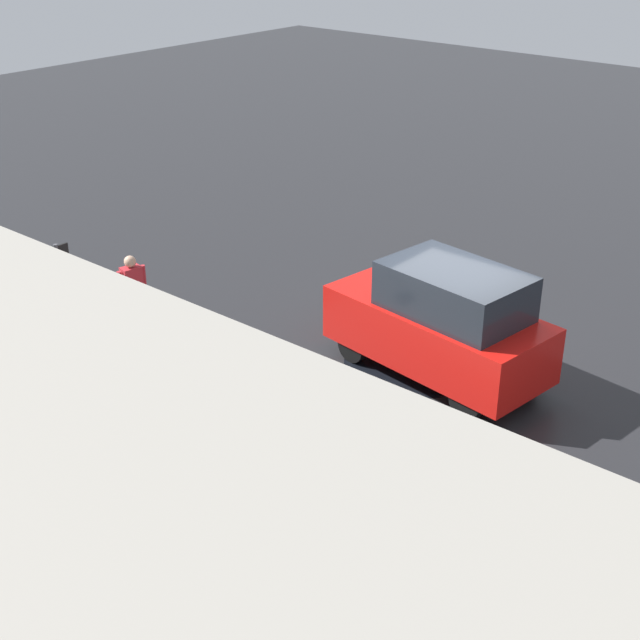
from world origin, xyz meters
TOP-DOWN VIEW (x-y plane):
  - ground_plane at (0.00, 0.00)m, footprint 60.00×60.00m
  - kerb_strip at (0.00, 4.20)m, footprint 24.00×3.20m
  - moving_hatchback at (0.03, 0.22)m, footprint 4.08×2.18m
  - fire_hydrant at (4.14, 2.85)m, footprint 0.42×0.31m
  - pedestrian at (5.22, 2.64)m, footprint 0.31×0.56m
  - metal_railing at (-1.07, 5.58)m, footprint 7.89×0.04m
  - sign_post at (4.95, 4.28)m, footprint 0.07×0.44m
  - puddle_patch at (0.62, 0.19)m, footprint 2.42×2.42m

SIDE VIEW (x-z plane):
  - ground_plane at x=0.00m, z-range 0.00..0.00m
  - puddle_patch at x=0.62m, z-range 0.00..0.01m
  - kerb_strip at x=0.00m, z-range 0.00..0.04m
  - fire_hydrant at x=4.14m, z-range 0.00..0.80m
  - metal_railing at x=-1.07m, z-range 0.19..1.24m
  - pedestrian at x=5.22m, z-range 0.15..1.77m
  - moving_hatchback at x=0.03m, z-range 0.00..2.06m
  - sign_post at x=4.95m, z-range 0.38..2.78m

